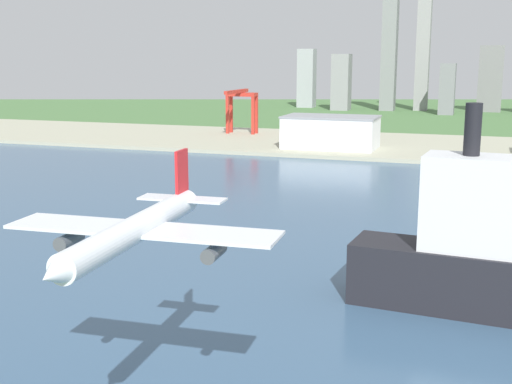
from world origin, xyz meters
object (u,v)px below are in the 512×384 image
object	(u,v)px
cargo_ship	(509,260)
port_crane_red	(241,101)
airplane_landing	(136,230)
warehouse_main	(331,132)

from	to	relation	value
cargo_ship	port_crane_red	world-z (taller)	cargo_ship
airplane_landing	cargo_ship	xyz separation A→B (m)	(54.07, 78.69, -22.29)
airplane_landing	warehouse_main	distance (m)	349.54
airplane_landing	warehouse_main	bearing A→B (deg)	98.06
airplane_landing	port_crane_red	distance (m)	426.35
airplane_landing	port_crane_red	xyz separation A→B (m)	(-134.12, 404.62, -8.47)
airplane_landing	warehouse_main	size ratio (longest dim) A/B	0.72
airplane_landing	warehouse_main	xyz separation A→B (m)	(-48.92, 345.33, -23.10)
port_crane_red	warehouse_main	distance (m)	104.82
cargo_ship	warehouse_main	world-z (taller)	cargo_ship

